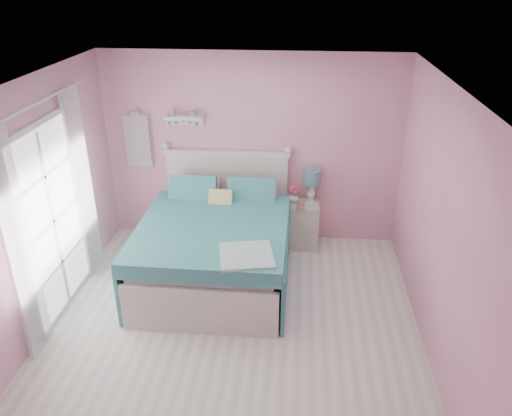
% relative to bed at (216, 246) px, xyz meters
% --- Properties ---
extents(floor, '(4.50, 4.50, 0.00)m').
position_rel_bed_xyz_m(floor, '(0.34, -1.13, -0.42)').
color(floor, beige).
rests_on(floor, ground).
extents(room_shell, '(4.50, 4.50, 4.50)m').
position_rel_bed_xyz_m(room_shell, '(0.34, -1.13, 1.16)').
color(room_shell, pink).
rests_on(room_shell, floor).
extents(bed, '(1.76, 2.23, 1.29)m').
position_rel_bed_xyz_m(bed, '(0.00, 0.00, 0.00)').
color(bed, silver).
rests_on(bed, floor).
extents(nightstand, '(0.44, 0.43, 0.63)m').
position_rel_bed_xyz_m(nightstand, '(1.06, 0.88, -0.11)').
color(nightstand, beige).
rests_on(nightstand, floor).
extents(table_lamp, '(0.23, 0.23, 0.47)m').
position_rel_bed_xyz_m(table_lamp, '(1.16, 0.98, 0.53)').
color(table_lamp, white).
rests_on(table_lamp, nightstand).
extents(vase, '(0.18, 0.18, 0.15)m').
position_rel_bed_xyz_m(vase, '(0.93, 0.93, 0.28)').
color(vase, white).
rests_on(vase, nightstand).
extents(teacup, '(0.13, 0.13, 0.08)m').
position_rel_bed_xyz_m(teacup, '(1.02, 0.71, 0.25)').
color(teacup, '#C5848D').
rests_on(teacup, nightstand).
extents(roses, '(0.14, 0.11, 0.12)m').
position_rel_bed_xyz_m(roses, '(0.93, 0.93, 0.39)').
color(roses, '#E44E6D').
rests_on(roses, vase).
extents(wall_shelf, '(0.50, 0.15, 0.25)m').
position_rel_bed_xyz_m(wall_shelf, '(-0.55, 1.06, 1.31)').
color(wall_shelf, silver).
rests_on(wall_shelf, room_shell).
extents(hanging_dress, '(0.34, 0.03, 0.72)m').
position_rel_bed_xyz_m(hanging_dress, '(-1.21, 1.05, 0.98)').
color(hanging_dress, white).
rests_on(hanging_dress, room_shell).
extents(french_door, '(0.04, 1.32, 2.16)m').
position_rel_bed_xyz_m(french_door, '(-1.63, -0.73, 0.65)').
color(french_door, silver).
rests_on(french_door, floor).
extents(curtain_near, '(0.04, 0.40, 2.32)m').
position_rel_bed_xyz_m(curtain_near, '(-1.58, -1.48, 0.76)').
color(curtain_near, white).
rests_on(curtain_near, floor).
extents(curtain_far, '(0.04, 0.40, 2.32)m').
position_rel_bed_xyz_m(curtain_far, '(-1.58, 0.01, 0.76)').
color(curtain_far, white).
rests_on(curtain_far, floor).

